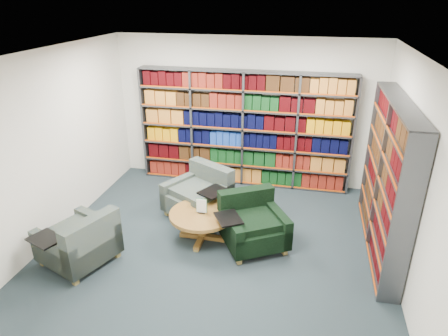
% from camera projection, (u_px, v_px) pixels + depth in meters
% --- Properties ---
extents(room_shell, '(5.02, 5.02, 2.82)m').
position_uv_depth(room_shell, '(214.00, 162.00, 5.39)').
color(room_shell, black).
rests_on(room_shell, ground).
extents(bookshelf_back, '(4.00, 0.28, 2.20)m').
position_uv_depth(bookshelf_back, '(244.00, 130.00, 7.60)').
color(bookshelf_back, '#47494F').
rests_on(bookshelf_back, ground).
extents(bookshelf_right, '(0.28, 2.50, 2.20)m').
position_uv_depth(bookshelf_right, '(387.00, 179.00, 5.58)').
color(bookshelf_right, '#47494F').
rests_on(bookshelf_right, ground).
extents(chair_teal_left, '(1.23, 1.23, 0.82)m').
position_uv_depth(chair_teal_left, '(201.00, 195.00, 6.79)').
color(chair_teal_left, '#081A3C').
rests_on(chair_teal_left, ground).
extents(chair_green_right, '(1.18, 1.18, 0.78)m').
position_uv_depth(chair_green_right, '(251.00, 224.00, 5.97)').
color(chair_green_right, black).
rests_on(chair_green_right, ground).
extents(chair_teal_front, '(1.13, 1.16, 0.79)m').
position_uv_depth(chair_teal_front, '(82.00, 244.00, 5.50)').
color(chair_teal_front, '#081A3C').
rests_on(chair_teal_front, ground).
extents(coffee_table, '(0.98, 0.98, 0.69)m').
position_uv_depth(coffee_table, '(202.00, 218.00, 6.03)').
color(coffee_table, olive).
rests_on(coffee_table, ground).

